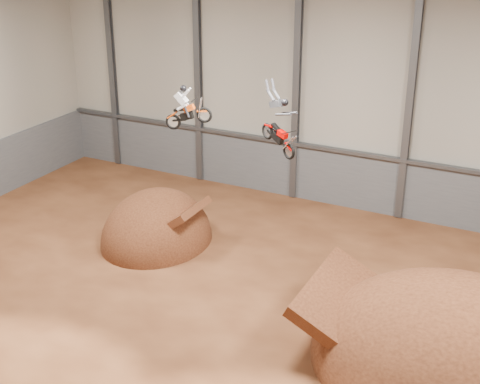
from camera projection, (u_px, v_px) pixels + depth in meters
name	position (u px, v px, depth m)	size (l,w,h in m)	color
floor	(231.00, 334.00, 28.30)	(40.00, 40.00, 0.00)	#452312
back_wall	(352.00, 93.00, 37.91)	(40.00, 0.10, 14.00)	#9E988C
lower_band_back	(346.00, 179.00, 39.87)	(39.80, 0.18, 3.50)	#56595E
steel_rail	(347.00, 152.00, 39.05)	(39.80, 0.35, 0.20)	#47494F
steel_column_0	(112.00, 65.00, 44.67)	(0.40, 0.36, 13.90)	#47494F
steel_column_1	(198.00, 76.00, 41.90)	(0.40, 0.36, 13.90)	#47494F
steel_column_2	(297.00, 87.00, 39.14)	(0.40, 0.36, 13.90)	#47494F
steel_column_3	(410.00, 101.00, 36.37)	(0.40, 0.36, 13.90)	#47494F
takeoff_ramp	(157.00, 241.00, 36.28)	(5.73, 6.62, 5.73)	#391A0E
landing_ramp	(456.00, 367.00, 26.25)	(11.63, 10.29, 6.71)	#391A0E
fmx_rider_a	(190.00, 104.00, 29.05)	(2.19, 0.83, 1.98)	#EB5312
fmx_rider_b	(277.00, 119.00, 27.65)	(2.96, 0.84, 2.53)	#B40200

